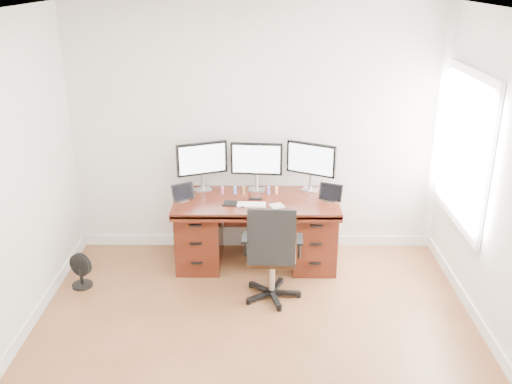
{
  "coord_description": "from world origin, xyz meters",
  "views": [
    {
      "loc": [
        0.05,
        -3.68,
        2.98
      ],
      "look_at": [
        0.0,
        1.5,
        0.95
      ],
      "focal_mm": 40.0,
      "sensor_mm": 36.0,
      "label": 1
    }
  ],
  "objects_px": {
    "office_chair": "(272,269)",
    "keyboard": "(252,205)",
    "floor_fan": "(81,271)",
    "monitor_center": "(256,161)",
    "desk": "(256,229)"
  },
  "relations": [
    {
      "from": "floor_fan",
      "to": "monitor_center",
      "type": "distance_m",
      "value": 2.12
    },
    {
      "from": "desk",
      "to": "floor_fan",
      "type": "xyz_separation_m",
      "value": [
        -1.75,
        -0.53,
        -0.23
      ]
    },
    {
      "from": "monitor_center",
      "to": "floor_fan",
      "type": "bearing_deg",
      "value": -151.55
    },
    {
      "from": "office_chair",
      "to": "keyboard",
      "type": "bearing_deg",
      "value": 113.31
    },
    {
      "from": "keyboard",
      "to": "desk",
      "type": "bearing_deg",
      "value": 78.32
    },
    {
      "from": "floor_fan",
      "to": "keyboard",
      "type": "relative_size",
      "value": 1.22
    },
    {
      "from": "monitor_center",
      "to": "keyboard",
      "type": "relative_size",
      "value": 1.91
    },
    {
      "from": "monitor_center",
      "to": "keyboard",
      "type": "bearing_deg",
      "value": -91.4
    },
    {
      "from": "floor_fan",
      "to": "keyboard",
      "type": "xyz_separation_m",
      "value": [
        1.7,
        0.34,
        0.59
      ]
    },
    {
      "from": "office_chair",
      "to": "floor_fan",
      "type": "bearing_deg",
      "value": 176.91
    },
    {
      "from": "floor_fan",
      "to": "monitor_center",
      "type": "height_order",
      "value": "monitor_center"
    },
    {
      "from": "office_chair",
      "to": "desk",
      "type": "bearing_deg",
      "value": 105.19
    },
    {
      "from": "desk",
      "to": "office_chair",
      "type": "height_order",
      "value": "office_chair"
    },
    {
      "from": "desk",
      "to": "monitor_center",
      "type": "height_order",
      "value": "monitor_center"
    },
    {
      "from": "keyboard",
      "to": "office_chair",
      "type": "bearing_deg",
      "value": -67.94
    }
  ]
}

